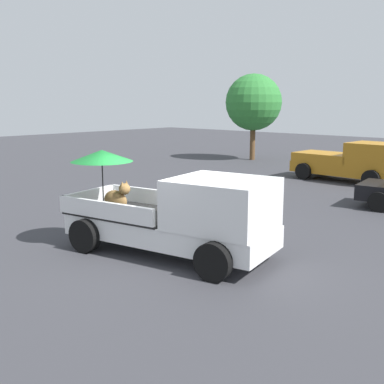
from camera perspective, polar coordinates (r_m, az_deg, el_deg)
ground_plane at (r=11.17m, az=-2.82°, el=-7.45°), size 80.00×80.00×0.00m
pickup_truck_main at (r=10.68m, az=-1.31°, el=-2.72°), size 5.31×3.05×2.39m
pickup_truck_red at (r=22.11m, az=18.85°, el=3.47°), size 4.87×2.31×1.80m
tree_by_lot at (r=29.10m, az=7.53°, el=10.81°), size 3.42×3.42×5.23m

